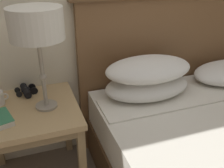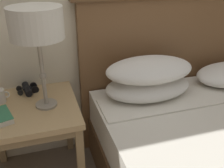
% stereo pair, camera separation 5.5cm
% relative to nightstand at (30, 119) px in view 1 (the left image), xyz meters
% --- Properties ---
extents(nightstand, '(0.58, 0.58, 0.58)m').
position_rel_nightstand_xyz_m(nightstand, '(0.00, 0.00, 0.00)').
color(nightstand, tan).
rests_on(nightstand, ground_plane).
extents(table_lamp, '(0.29, 0.29, 0.59)m').
position_rel_nightstand_xyz_m(table_lamp, '(0.10, -0.02, 0.57)').
color(table_lamp, gray).
rests_on(table_lamp, nightstand).
extents(binoculars_pair, '(0.15, 0.16, 0.05)m').
position_rel_nightstand_xyz_m(binoculars_pair, '(-0.00, 0.20, 0.10)').
color(binoculars_pair, black).
rests_on(binoculars_pair, nightstand).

